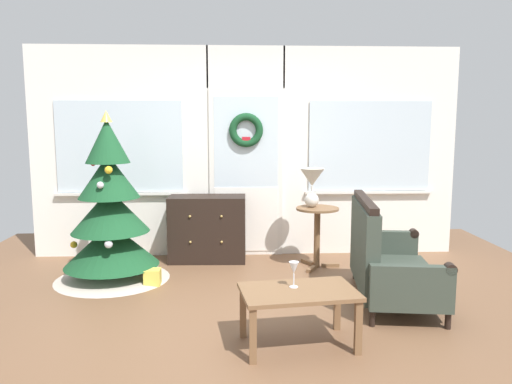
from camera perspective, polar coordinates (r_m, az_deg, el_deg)
The scene contains 10 objects.
ground_plane at distance 4.35m, azimuth -0.32°, elevation -14.20°, with size 6.76×6.76×0.00m, color brown.
back_wall_with_door at distance 6.12m, azimuth -1.16°, elevation 4.62°, with size 5.20×0.19×2.55m.
christmas_tree at distance 5.40m, azimuth -16.36°, elevation -3.18°, with size 1.19×1.19×1.76m.
dresser_cabinet at distance 5.95m, azimuth -5.59°, elevation -4.19°, with size 0.91×0.47×0.78m.
settee_sofa at distance 4.78m, azimuth 14.56°, elevation -7.66°, with size 0.87×1.44×0.96m.
side_table at distance 5.67m, azimuth 7.03°, elevation -3.78°, with size 0.50×0.48×0.69m.
table_lamp at distance 5.62m, azimuth 6.44°, elevation 1.13°, with size 0.28×0.28×0.44m.
coffee_table at distance 3.74m, azimuth 4.91°, elevation -12.04°, with size 0.90×0.63×0.43m.
wine_glass at distance 3.73m, azimuth 4.37°, elevation -8.78°, with size 0.08×0.08×0.20m.
gift_box at distance 5.23m, azimuth -11.79°, elevation -9.53°, with size 0.16×0.15×0.16m, color #D8C64C.
Camera 1 is at (-0.17, -4.02, 1.64)m, focal length 34.87 mm.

